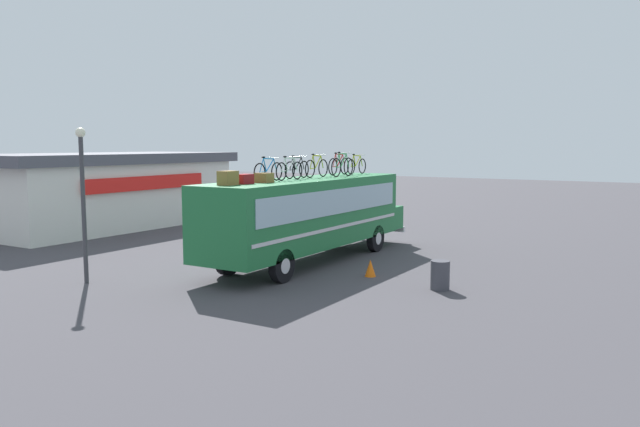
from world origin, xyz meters
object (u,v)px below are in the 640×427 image
(bus, at_px, (310,213))
(rooftop_bicycle_3, at_px, (297,169))
(rooftop_bicycle_6, at_px, (339,166))
(rooftop_bicycle_4, at_px, (317,167))
(rooftop_bicycle_7, at_px, (357,166))
(traffic_cone, at_px, (370,268))
(trash_bin, at_px, (440,275))
(luggage_bag_3, at_px, (264,178))
(rooftop_bicycle_1, at_px, (268,171))
(rooftop_bicycle_2, at_px, (289,170))
(luggage_bag_1, at_px, (228,178))
(street_lamp, at_px, (83,192))
(luggage_bag_2, at_px, (244,179))
(rooftop_bicycle_5, at_px, (342,166))

(bus, height_order, rooftop_bicycle_3, rooftop_bicycle_3)
(rooftop_bicycle_6, bearing_deg, rooftop_bicycle_4, -175.39)
(rooftop_bicycle_4, bearing_deg, rooftop_bicycle_3, 166.94)
(rooftop_bicycle_7, relative_size, traffic_cone, 2.91)
(trash_bin, bearing_deg, luggage_bag_3, 101.22)
(rooftop_bicycle_1, xyz_separation_m, rooftop_bicycle_2, (0.99, -0.20, 0.00))
(luggage_bag_3, xyz_separation_m, trash_bin, (1.14, -5.76, -2.86))
(luggage_bag_1, relative_size, rooftop_bicycle_2, 0.35)
(bus, bearing_deg, luggage_bag_3, -179.35)
(rooftop_bicycle_4, bearing_deg, luggage_bag_3, -176.70)
(rooftop_bicycle_3, xyz_separation_m, trash_bin, (-1.53, -6.21, -3.06))
(rooftop_bicycle_1, bearing_deg, rooftop_bicycle_3, 4.43)
(rooftop_bicycle_6, bearing_deg, rooftop_bicycle_3, 178.61)
(rooftop_bicycle_2, bearing_deg, luggage_bag_3, -176.78)
(traffic_cone, xyz_separation_m, street_lamp, (-5.58, 7.34, 2.64))
(luggage_bag_2, distance_m, trash_bin, 6.85)
(luggage_bag_1, xyz_separation_m, rooftop_bicycle_5, (6.35, -0.53, 0.18))
(rooftop_bicycle_6, relative_size, rooftop_bicycle_7, 1.02)
(trash_bin, bearing_deg, rooftop_bicycle_6, 53.39)
(bus, xyz_separation_m, rooftop_bicycle_6, (2.80, 0.34, 1.68))
(luggage_bag_1, xyz_separation_m, rooftop_bicycle_4, (5.31, 0.02, 0.16))
(rooftop_bicycle_2, distance_m, trash_bin, 6.62)
(rooftop_bicycle_3, xyz_separation_m, traffic_cone, (-0.92, -3.54, -3.22))
(luggage_bag_1, height_order, rooftop_bicycle_4, rooftop_bicycle_4)
(bus, bearing_deg, trash_bin, -106.85)
(rooftop_bicycle_7, bearing_deg, luggage_bag_3, -179.01)
(rooftop_bicycle_1, xyz_separation_m, rooftop_bicycle_3, (2.02, 0.16, 0.00))
(rooftop_bicycle_2, relative_size, trash_bin, 1.85)
(luggage_bag_2, bearing_deg, rooftop_bicycle_1, 6.23)
(rooftop_bicycle_2, bearing_deg, rooftop_bicycle_3, 19.12)
(rooftop_bicycle_1, xyz_separation_m, rooftop_bicycle_6, (5.05, 0.08, 0.03))
(luggage_bag_3, height_order, rooftop_bicycle_6, rooftop_bicycle_6)
(luggage_bag_2, height_order, trash_bin, luggage_bag_2)
(rooftop_bicycle_3, bearing_deg, rooftop_bicycle_5, -20.94)
(rooftop_bicycle_5, distance_m, traffic_cone, 5.21)
(rooftop_bicycle_5, distance_m, street_lamp, 9.73)
(luggage_bag_2, distance_m, rooftop_bicycle_1, 1.55)
(rooftop_bicycle_3, bearing_deg, traffic_cone, -104.60)
(rooftop_bicycle_6, bearing_deg, street_lamp, 157.89)
(luggage_bag_3, distance_m, rooftop_bicycle_4, 3.70)
(luggage_bag_3, xyz_separation_m, rooftop_bicycle_1, (0.65, 0.29, 0.20))
(rooftop_bicycle_3, bearing_deg, rooftop_bicycle_7, -4.60)
(rooftop_bicycle_7, xyz_separation_m, street_lamp, (-10.62, 4.13, -0.58))
(rooftop_bicycle_4, relative_size, rooftop_bicycle_5, 0.95)
(rooftop_bicycle_6, bearing_deg, rooftop_bicycle_7, -13.29)
(bus, height_order, traffic_cone, bus)
(bus, relative_size, trash_bin, 12.94)
(luggage_bag_1, relative_size, rooftop_bicycle_3, 0.36)
(rooftop_bicycle_2, bearing_deg, rooftop_bicycle_1, 168.66)
(luggage_bag_1, relative_size, rooftop_bicycle_4, 0.35)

